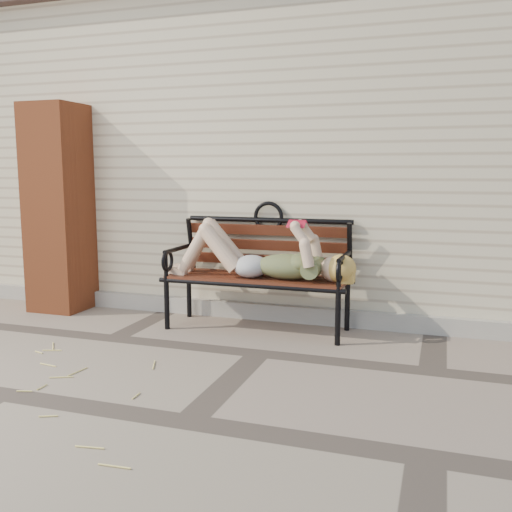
% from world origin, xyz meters
% --- Properties ---
extents(ground, '(80.00, 80.00, 0.00)m').
position_xyz_m(ground, '(0.00, 0.00, 0.00)').
color(ground, '#78685C').
rests_on(ground, ground).
extents(house_wall, '(8.00, 4.00, 3.00)m').
position_xyz_m(house_wall, '(0.00, 3.00, 1.50)').
color(house_wall, beige).
rests_on(house_wall, ground).
extents(house_roof, '(8.30, 4.30, 0.30)m').
position_xyz_m(house_roof, '(0.00, 3.00, 3.15)').
color(house_roof, '#4B3935').
rests_on(house_roof, house_wall).
extents(foundation_strip, '(8.00, 0.10, 0.15)m').
position_xyz_m(foundation_strip, '(0.00, 0.97, 0.07)').
color(foundation_strip, '#A6A096').
rests_on(foundation_strip, ground).
extents(brick_pillar, '(0.50, 0.50, 2.00)m').
position_xyz_m(brick_pillar, '(-2.30, 0.75, 1.00)').
color(brick_pillar, '#9D4723').
rests_on(brick_pillar, ground).
extents(garden_bench, '(1.69, 0.67, 1.10)m').
position_xyz_m(garden_bench, '(-0.22, 0.73, 0.61)').
color(garden_bench, black).
rests_on(garden_bench, ground).
extents(reading_woman, '(1.60, 0.36, 0.50)m').
position_xyz_m(reading_woman, '(-0.21, 0.59, 0.65)').
color(reading_woman, '#093844').
rests_on(reading_woman, ground).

